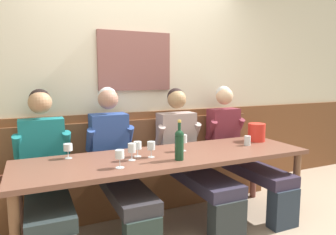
# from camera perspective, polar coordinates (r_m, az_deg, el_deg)

# --- Properties ---
(room_wall_back) EXTENTS (6.80, 0.12, 2.80)m
(room_wall_back) POSITION_cam_1_polar(r_m,az_deg,el_deg) (3.53, -6.06, 7.23)
(room_wall_back) COLOR beige
(room_wall_back) RESTS_ON ground
(wood_wainscot_panel) EXTENTS (6.80, 0.03, 1.02)m
(wood_wainscot_panel) POSITION_cam_1_polar(r_m,az_deg,el_deg) (3.60, -5.58, -7.09)
(wood_wainscot_panel) COLOR brown
(wood_wainscot_panel) RESTS_ON ground
(wall_bench) EXTENTS (2.94, 0.42, 0.94)m
(wall_bench) POSITION_cam_1_polar(r_m,az_deg,el_deg) (3.48, -4.39, -11.58)
(wall_bench) COLOR brown
(wall_bench) RESTS_ON ground
(dining_table) EXTENTS (2.64, 0.77, 0.73)m
(dining_table) POSITION_cam_1_polar(r_m,az_deg,el_deg) (2.80, 0.08, -8.38)
(dining_table) COLOR brown
(dining_table) RESTS_ON ground
(person_right_seat) EXTENTS (0.50, 1.20, 1.31)m
(person_right_seat) POSITION_cam_1_polar(r_m,az_deg,el_deg) (2.87, -21.98, -8.92)
(person_right_seat) COLOR #353432
(person_right_seat) RESTS_ON ground
(person_center_left_seat) EXTENTS (0.48, 1.20, 1.32)m
(person_center_left_seat) POSITION_cam_1_polar(r_m,az_deg,el_deg) (2.98, -9.57, -7.49)
(person_center_left_seat) COLOR #283632
(person_center_left_seat) RESTS_ON ground
(person_center_right_seat) EXTENTS (0.52, 1.20, 1.30)m
(person_center_right_seat) POSITION_cam_1_polar(r_m,az_deg,el_deg) (3.24, 4.02, -6.56)
(person_center_right_seat) COLOR #292F31
(person_center_right_seat) RESTS_ON ground
(person_left_seat) EXTENTS (0.48, 1.19, 1.31)m
(person_left_seat) POSITION_cam_1_polar(r_m,az_deg,el_deg) (3.57, 13.15, -5.25)
(person_left_seat) COLOR #263140
(person_left_seat) RESTS_ON ground
(ice_bucket) EXTENTS (0.18, 0.18, 0.19)m
(ice_bucket) POSITION_cam_1_polar(r_m,az_deg,el_deg) (3.47, 16.19, -2.67)
(ice_bucket) COLOR red
(ice_bucket) RESTS_ON dining_table
(wine_bottle_green_tall) EXTENTS (0.08, 0.08, 0.34)m
(wine_bottle_green_tall) POSITION_cam_1_polar(r_m,az_deg,el_deg) (2.59, 2.12, -4.88)
(wine_bottle_green_tall) COLOR #163922
(wine_bottle_green_tall) RESTS_ON dining_table
(wine_glass_by_bottle) EXTENTS (0.07, 0.07, 0.14)m
(wine_glass_by_bottle) POSITION_cam_1_polar(r_m,az_deg,el_deg) (2.71, -5.70, -5.36)
(wine_glass_by_bottle) COLOR silver
(wine_glass_by_bottle) RESTS_ON dining_table
(wine_glass_center_front) EXTENTS (0.08, 0.08, 0.13)m
(wine_glass_center_front) POSITION_cam_1_polar(r_m,az_deg,el_deg) (2.78, -18.16, -5.43)
(wine_glass_center_front) COLOR silver
(wine_glass_center_front) RESTS_ON dining_table
(wine_glass_near_bucket) EXTENTS (0.07, 0.07, 0.15)m
(wine_glass_near_bucket) POSITION_cam_1_polar(r_m,az_deg,el_deg) (2.60, -6.77, -5.84)
(wine_glass_near_bucket) COLOR silver
(wine_glass_near_bucket) RESTS_ON dining_table
(wine_glass_mid_right) EXTENTS (0.07, 0.07, 0.14)m
(wine_glass_mid_right) POSITION_cam_1_polar(r_m,az_deg,el_deg) (2.68, -3.15, -5.41)
(wine_glass_mid_right) COLOR silver
(wine_glass_mid_right) RESTS_ON dining_table
(wine_glass_left_end) EXTENTS (0.07, 0.07, 0.14)m
(wine_glass_left_end) POSITION_cam_1_polar(r_m,az_deg,el_deg) (2.40, -9.01, -6.98)
(wine_glass_left_end) COLOR silver
(wine_glass_left_end) RESTS_ON dining_table
(wine_glass_mid_left) EXTENTS (0.07, 0.07, 0.16)m
(wine_glass_mid_left) POSITION_cam_1_polar(r_m,az_deg,el_deg) (2.90, 2.89, -4.14)
(wine_glass_mid_left) COLOR silver
(wine_glass_mid_left) RESTS_ON dining_table
(water_tumbler_right) EXTENTS (0.07, 0.07, 0.10)m
(water_tumbler_right) POSITION_cam_1_polar(r_m,az_deg,el_deg) (3.24, 14.59, -4.19)
(water_tumbler_right) COLOR silver
(water_tumbler_right) RESTS_ON dining_table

